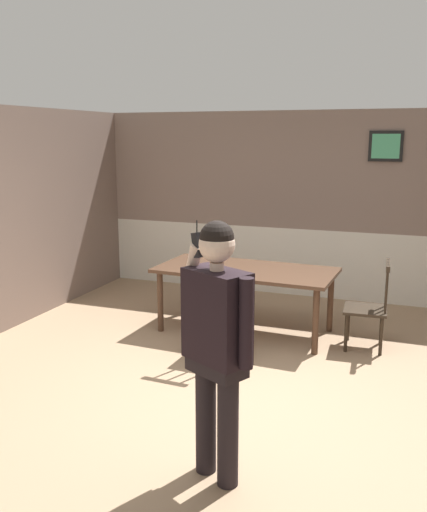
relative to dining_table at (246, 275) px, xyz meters
The scene contains 6 objects.
ground_plane 1.75m from the dining_table, 77.33° to the right, with size 7.38×7.38×0.00m, color #9E7F60.
room_back_partition 1.91m from the dining_table, 78.70° to the left, with size 6.17×0.17×2.61m.
dining_table is the anchor object (origin of this frame).
chair_near_window 1.43m from the dining_table, ahead, with size 0.47×0.47×0.97m.
chair_by_doorway 0.90m from the dining_table, 92.62° to the right, with size 0.50×0.50×1.00m.
person_figure 2.95m from the dining_table, 76.52° to the right, with size 0.54×0.41×1.76m.
Camera 1 is at (1.48, -4.45, 2.27)m, focal length 39.13 mm.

